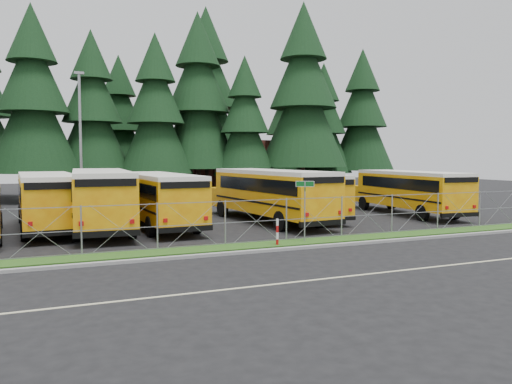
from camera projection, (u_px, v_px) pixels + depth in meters
The scene contains 26 objects.
ground at pixel (296, 236), 24.48m from camera, with size 120.00×120.00×0.00m, color black.
curb at pixel (328, 246), 21.63m from camera, with size 50.00×0.25×0.12m, color gray.
grass_verge at pixel (313, 241), 22.92m from camera, with size 50.00×1.40×0.06m, color #1C4614.
road_lane_line at pixel (403, 270), 17.13m from camera, with size 50.00×0.12×0.01m, color beige.
chainlink_fence at pixel (305, 219), 23.49m from camera, with size 44.00×0.10×2.00m, color #92949A, non-canonical shape.
brick_building at pixel (193, 164), 63.38m from camera, with size 22.00×10.00×6.00m, color brown.
bus_1 at pixel (47, 202), 26.53m from camera, with size 2.72×11.51×3.02m, color orange, non-canonical shape.
bus_2 at pixel (101, 200), 26.56m from camera, with size 2.88×12.20×3.20m, color orange, non-canonical shape.
bus_3 at pixel (157, 200), 27.71m from camera, with size 2.69×11.38×2.98m, color orange, non-canonical shape.
bus_5 at pixel (269, 196), 29.71m from camera, with size 2.82×11.96×3.14m, color orange, non-canonical shape.
bus_6 at pixel (301, 195), 32.00m from camera, with size 2.60×11.00×2.88m, color orange, non-canonical shape.
bus_east at pixel (407, 193), 33.67m from camera, with size 2.65×11.25×2.95m, color orange, non-canonical shape.
street_sign at pixel (305, 198), 22.67m from camera, with size 0.77×0.51×2.81m.
striped_bollard at pixel (277, 232), 21.81m from camera, with size 0.11×0.11×1.20m, color #B20C0C.
light_standard at pixel (80, 135), 36.84m from camera, with size 0.70×0.35×10.14m.
conifer_2 at pixel (33, 103), 43.16m from camera, with size 7.75×7.75×17.15m, color black, non-canonical shape.
conifer_3 at pixel (92, 114), 46.92m from camera, with size 7.15×7.15×15.82m, color black, non-canonical shape.
conifer_4 at pixel (156, 116), 47.70m from camera, with size 7.11×7.11×15.73m, color black, non-canonical shape.
conifer_5 at pixel (198, 104), 51.06m from camera, with size 8.44×8.44×18.67m, color black, non-canonical shape.
conifer_6 at pixel (245, 126), 49.82m from camera, with size 6.32×6.32×13.98m, color black, non-canonical shape.
conifer_7 at pixel (303, 99), 51.28m from camera, with size 8.92×8.92×19.72m, color black, non-canonical shape.
conifer_8 at pixel (323, 128), 56.43m from camera, with size 6.55×6.55×14.49m, color black, non-canonical shape.
conifer_9 at pixel (362, 120), 57.48m from camera, with size 7.37×7.37×16.30m, color black, non-canonical shape.
conifer_11 at pixel (119, 124), 53.86m from camera, with size 6.73×6.73×14.88m, color black, non-canonical shape.
conifer_12 at pixel (206, 100), 56.06m from camera, with size 9.35×9.35×20.68m, color black, non-canonical shape.
conifer_13 at pixel (287, 129), 61.72m from camera, with size 6.67×6.67×14.74m, color black, non-canonical shape.
Camera 1 is at (-11.20, -21.62, 3.89)m, focal length 35.00 mm.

